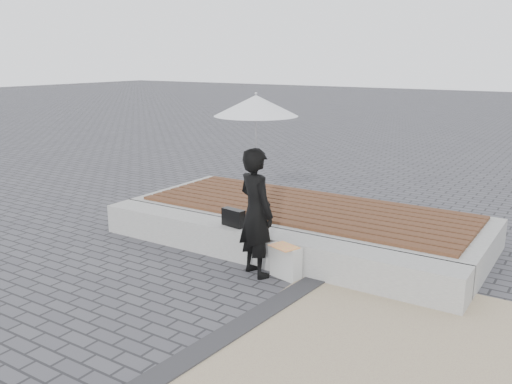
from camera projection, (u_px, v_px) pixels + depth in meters
ground at (176, 309)px, 5.55m from camera, size 80.00×80.00×0.00m
edging_band at (204, 349)px, 4.74m from camera, size 0.61×5.20×0.04m
seating_ledge at (261, 246)px, 6.81m from camera, size 5.00×0.45×0.40m
timber_platform at (306, 222)px, 7.78m from camera, size 5.00×2.00×0.40m
timber_decking at (306, 207)px, 7.73m from camera, size 4.60×1.80×0.04m
woman at (256, 213)px, 6.26m from camera, size 0.65×0.55×1.51m
parasol at (256, 106)px, 5.96m from camera, size 0.93×0.93×1.19m
handbag at (233, 218)px, 6.91m from camera, size 0.33×0.16×0.23m
canvas_tote at (286, 262)px, 6.29m from camera, size 0.40×0.24×0.39m
magazine at (284, 247)px, 6.20m from camera, size 0.37×0.32×0.01m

